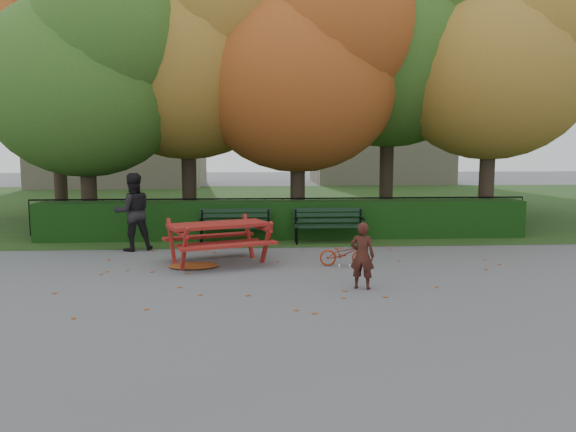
{
  "coord_description": "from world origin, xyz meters",
  "views": [
    {
      "loc": [
        -0.91,
        -10.48,
        2.44
      ],
      "look_at": [
        -0.12,
        1.24,
        1.0
      ],
      "focal_mm": 35.0,
      "sensor_mm": 36.0,
      "label": 1
    }
  ],
  "objects": [
    {
      "name": "picnic_table",
      "position": [
        -1.58,
        1.21,
        0.67
      ],
      "size": [
        2.48,
        2.26,
        0.98
      ],
      "rotation": [
        0.0,
        0.0,
        0.38
      ],
      "color": "maroon",
      "rests_on": "ground"
    },
    {
      "name": "grass_strip",
      "position": [
        0.0,
        14.0,
        0.01
      ],
      "size": [
        90.0,
        90.0,
        0.0
      ],
      "primitive_type": "plane",
      "color": "#233C14",
      "rests_on": "ground"
    },
    {
      "name": "tree_f",
      "position": [
        -7.13,
        9.24,
        5.69
      ],
      "size": [
        6.93,
        6.6,
        9.19
      ],
      "color": "#2C221A",
      "rests_on": "ground"
    },
    {
      "name": "ground",
      "position": [
        0.0,
        0.0,
        0.0
      ],
      "size": [
        90.0,
        90.0,
        0.0
      ],
      "primitive_type": "plane",
      "color": "slate",
      "rests_on": "ground"
    },
    {
      "name": "tree_g",
      "position": [
        8.33,
        9.76,
        5.37
      ],
      "size": [
        6.3,
        6.0,
        8.55
      ],
      "color": "#2C221A",
      "rests_on": "ground"
    },
    {
      "name": "building_left",
      "position": [
        -9.0,
        26.0,
        7.5
      ],
      "size": [
        10.0,
        7.0,
        15.0
      ],
      "primitive_type": "cube",
      "color": "tan",
      "rests_on": "ground"
    },
    {
      "name": "iron_fence",
      "position": [
        0.0,
        5.3,
        0.54
      ],
      "size": [
        14.0,
        0.04,
        1.02
      ],
      "color": "black",
      "rests_on": "ground"
    },
    {
      "name": "tree_c",
      "position": [
        0.83,
        5.96,
        4.82
      ],
      "size": [
        6.3,
        6.0,
        8.0
      ],
      "color": "#2C221A",
      "rests_on": "ground"
    },
    {
      "name": "building_right",
      "position": [
        8.0,
        28.0,
        6.0
      ],
      "size": [
        9.0,
        6.0,
        12.0
      ],
      "primitive_type": "cube",
      "color": "tan",
      "rests_on": "ground"
    },
    {
      "name": "hedge",
      "position": [
        0.0,
        4.5,
        0.5
      ],
      "size": [
        13.0,
        0.9,
        1.0
      ],
      "primitive_type": "cube",
      "color": "black",
      "rests_on": "ground"
    },
    {
      "name": "leaf_scatter",
      "position": [
        0.0,
        0.3,
        0.01
      ],
      "size": [
        9.0,
        5.7,
        0.01
      ],
      "primitive_type": null,
      "color": "brown",
      "rests_on": "ground"
    },
    {
      "name": "child",
      "position": [
        1.01,
        -1.06,
        0.58
      ],
      "size": [
        0.5,
        0.42,
        1.16
      ],
      "primitive_type": "imported",
      "rotation": [
        0.0,
        0.0,
        2.76
      ],
      "color": "#3B1913",
      "rests_on": "ground"
    },
    {
      "name": "bench_right",
      "position": [
        1.1,
        3.7,
        0.52
      ],
      "size": [
        1.8,
        0.57,
        0.88
      ],
      "color": "black",
      "rests_on": "ground"
    },
    {
      "name": "tree_d",
      "position": [
        3.88,
        7.23,
        5.98
      ],
      "size": [
        7.14,
        6.8,
        9.58
      ],
      "color": "#2C221A",
      "rests_on": "ground"
    },
    {
      "name": "adult",
      "position": [
        -3.69,
        2.9,
        0.92
      ],
      "size": [
        1.09,
        0.98,
        1.84
      ],
      "primitive_type": "imported",
      "rotation": [
        0.0,
        0.0,
        3.52
      ],
      "color": "black",
      "rests_on": "ground"
    },
    {
      "name": "bench_left",
      "position": [
        -1.3,
        3.7,
        0.52
      ],
      "size": [
        1.8,
        0.57,
        0.88
      ],
      "color": "black",
      "rests_on": "ground"
    },
    {
      "name": "bicycle",
      "position": [
        1.01,
        0.81,
        0.26
      ],
      "size": [
        1.04,
        0.46,
        0.53
      ],
      "primitive_type": "imported",
      "rotation": [
        0.0,
        0.0,
        1.45
      ],
      "color": "maroon",
      "rests_on": "ground"
    },
    {
      "name": "tree_a",
      "position": [
        -5.19,
        5.58,
        4.52
      ],
      "size": [
        5.88,
        5.6,
        7.48
      ],
      "color": "#2C221A",
      "rests_on": "ground"
    },
    {
      "name": "tree_e",
      "position": [
        6.52,
        5.77,
        5.08
      ],
      "size": [
        6.09,
        5.8,
        8.16
      ],
      "color": "#2C221A",
      "rests_on": "ground"
    },
    {
      "name": "leaf_pile",
      "position": [
        -2.09,
        0.9,
        0.04
      ],
      "size": [
        1.17,
        0.96,
        0.07
      ],
      "primitive_type": "ellipsoid",
      "rotation": [
        0.0,
        0.0,
        -0.27
      ],
      "color": "brown",
      "rests_on": "ground"
    },
    {
      "name": "tree_b",
      "position": [
        -2.44,
        6.75,
        5.4
      ],
      "size": [
        6.72,
        6.4,
        8.79
      ],
      "color": "#2C221A",
      "rests_on": "ground"
    }
  ]
}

